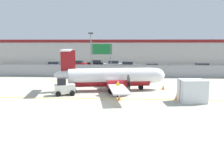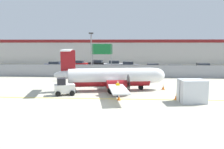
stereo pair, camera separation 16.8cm
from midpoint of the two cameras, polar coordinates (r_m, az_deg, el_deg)
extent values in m
plane|color=#B2AD99|center=(23.68, 0.58, -6.70)|extent=(140.00, 140.00, 0.00)
cube|color=yellow|center=(25.62, 0.81, -5.61)|extent=(84.00, 0.20, 0.01)
cube|color=gray|center=(41.23, 1.85, 0.74)|extent=(98.00, 0.04, 2.00)
cylinder|color=slate|center=(41.12, 1.86, 2.19)|extent=(98.00, 0.10, 0.10)
cube|color=#38383A|center=(52.76, 2.21, 1.16)|extent=(98.00, 17.00, 0.12)
cube|color=beige|center=(70.99, 2.56, 5.33)|extent=(91.00, 8.00, 6.50)
cube|color=maroon|center=(66.95, 2.52, 7.65)|extent=(91.00, 0.20, 0.80)
cylinder|color=white|center=(29.87, -0.28, -0.34)|extent=(10.38, 3.61, 1.90)
ellipsoid|color=white|center=(30.89, 9.67, -0.19)|extent=(2.63, 2.18, 1.80)
ellipsoid|color=white|center=(29.76, -10.61, -0.11)|extent=(3.02, 1.52, 1.05)
cylinder|color=maroon|center=(29.94, -0.28, -1.33)|extent=(9.28, 3.02, 1.48)
cube|color=white|center=(29.96, -0.09, -1.42)|extent=(4.31, 16.04, 0.18)
cylinder|color=maroon|center=(32.54, -0.23, -0.72)|extent=(2.32, 1.26, 0.90)
cone|color=black|center=(32.68, 1.77, -0.69)|extent=(0.52, 0.51, 0.44)
cylinder|color=#262626|center=(32.70, 2.03, -0.68)|extent=(0.40, 2.08, 2.10)
cylinder|color=maroon|center=(27.43, 0.92, -2.23)|extent=(2.32, 1.26, 0.90)
cone|color=black|center=(27.60, 3.29, -2.19)|extent=(0.52, 0.51, 0.44)
cylinder|color=#262626|center=(27.63, 3.60, -2.18)|extent=(0.40, 2.08, 2.10)
cube|color=maroon|center=(29.60, -10.16, 2.49)|extent=(1.71, 0.47, 3.10)
cube|color=white|center=(29.52, -10.49, 5.49)|extent=(1.90, 4.92, 0.14)
cylinder|color=#59595B|center=(30.60, 6.45, -2.03)|extent=(0.16, 0.16, 0.97)
cylinder|color=black|center=(30.68, 6.43, -2.92)|extent=(0.63, 0.32, 0.60)
cylinder|color=#59595B|center=(32.15, -1.22, -1.45)|extent=(0.16, 0.16, 0.90)
cylinder|color=black|center=(32.22, -1.22, -2.24)|extent=(0.79, 0.35, 0.76)
cylinder|color=#59595B|center=(27.81, -0.41, -2.84)|extent=(0.16, 0.16, 0.90)
cylinder|color=black|center=(27.89, -0.41, -3.74)|extent=(0.79, 0.35, 0.76)
cube|color=silver|center=(27.83, -10.89, -3.17)|extent=(2.43, 1.71, 0.90)
cube|color=black|center=(27.69, -11.65, -1.56)|extent=(1.16, 1.22, 0.70)
cube|color=black|center=(27.97, -8.52, -3.69)|extent=(0.48, 1.10, 0.30)
cylinder|color=black|center=(28.55, -9.43, -3.79)|extent=(0.59, 0.34, 0.56)
cylinder|color=black|center=(27.38, -9.23, -4.27)|extent=(0.59, 0.34, 0.56)
cylinder|color=black|center=(28.48, -12.44, -3.89)|extent=(0.59, 0.34, 0.56)
cylinder|color=black|center=(27.31, -12.38, -4.37)|extent=(0.59, 0.34, 0.56)
cylinder|color=#191E4C|center=(26.32, 1.36, -4.32)|extent=(0.22, 0.22, 0.85)
cylinder|color=#191E4C|center=(26.45, 1.03, -4.26)|extent=(0.22, 0.22, 0.85)
cylinder|color=yellow|center=(26.24, 1.20, -2.74)|extent=(0.48, 0.48, 0.60)
cylinder|color=yellow|center=(26.10, 1.57, -2.73)|extent=(0.14, 0.14, 0.55)
cylinder|color=yellow|center=(26.38, 0.84, -2.62)|extent=(0.14, 0.14, 0.55)
sphere|color=tan|center=(26.17, 1.20, -1.79)|extent=(0.22, 0.22, 0.22)
cube|color=silver|center=(25.30, 17.70, -3.59)|extent=(2.62, 2.27, 2.20)
cube|color=#333338|center=(25.30, 17.70, -3.59)|extent=(2.43, 0.36, 2.20)
cube|color=orange|center=(25.12, 1.45, -5.83)|extent=(0.36, 0.36, 0.04)
cone|color=orange|center=(25.05, 1.46, -5.12)|extent=(0.28, 0.28, 0.60)
cylinder|color=white|center=(25.03, 1.46, -4.94)|extent=(0.17, 0.17, 0.08)
cube|color=orange|center=(31.30, 11.46, -3.34)|extent=(0.36, 0.36, 0.04)
cone|color=orange|center=(31.24, 11.48, -2.76)|extent=(0.28, 0.28, 0.60)
cylinder|color=white|center=(31.23, 11.48, -2.62)|extent=(0.17, 0.17, 0.08)
cube|color=orange|center=(26.18, 14.30, -5.52)|extent=(0.36, 0.36, 0.04)
cone|color=orange|center=(26.11, 14.32, -4.83)|extent=(0.28, 0.28, 0.60)
cylinder|color=white|center=(26.10, 14.33, -4.66)|extent=(0.17, 0.17, 0.08)
cube|color=orange|center=(28.47, 0.64, -4.26)|extent=(0.36, 0.36, 0.04)
cone|color=orange|center=(28.41, 0.64, -3.62)|extent=(0.28, 0.28, 0.60)
cylinder|color=white|center=(28.39, 0.64, -3.46)|extent=(0.17, 0.17, 0.08)
cube|color=navy|center=(54.47, -13.35, 1.88)|extent=(4.30, 1.97, 0.80)
cube|color=#262D38|center=(54.38, -13.22, 2.59)|extent=(2.30, 1.70, 0.56)
cylinder|color=black|center=(53.97, -15.01, 1.44)|extent=(0.61, 0.24, 0.60)
cylinder|color=black|center=(55.71, -14.54, 1.63)|extent=(0.61, 0.24, 0.60)
cylinder|color=black|center=(53.33, -12.09, 1.46)|extent=(0.61, 0.24, 0.60)
cylinder|color=black|center=(55.08, -11.71, 1.65)|extent=(0.61, 0.24, 0.60)
cube|color=red|center=(56.87, -8.02, 2.23)|extent=(4.33, 2.04, 0.80)
cube|color=#262D38|center=(56.78, -7.89, 2.91)|extent=(2.32, 1.74, 0.56)
cylinder|color=black|center=(56.45, -9.63, 1.83)|extent=(0.61, 0.25, 0.60)
cylinder|color=black|center=(58.16, -9.09, 2.01)|extent=(0.61, 0.25, 0.60)
cylinder|color=black|center=(55.66, -6.89, 1.81)|extent=(0.61, 0.25, 0.60)
cylinder|color=black|center=(57.40, -6.42, 1.98)|extent=(0.61, 0.25, 0.60)
cube|color=black|center=(58.11, -3.70, 2.39)|extent=(4.38, 2.20, 0.80)
cube|color=#262D38|center=(58.02, -3.56, 3.06)|extent=(2.37, 1.82, 0.56)
cylinder|color=black|center=(57.63, -5.27, 2.02)|extent=(0.62, 0.27, 0.60)
cylinder|color=black|center=(59.36, -4.80, 2.18)|extent=(0.62, 0.27, 0.60)
cylinder|color=black|center=(56.94, -2.55, 1.98)|extent=(0.62, 0.27, 0.60)
cylinder|color=black|center=(58.69, -2.16, 2.14)|extent=(0.62, 0.27, 0.60)
cube|color=silver|center=(55.48, 0.07, 2.18)|extent=(4.31, 2.00, 0.80)
cube|color=#262D38|center=(55.43, 0.23, 2.88)|extent=(2.31, 1.72, 0.56)
cylinder|color=black|center=(54.61, -1.38, 1.75)|extent=(0.61, 0.24, 0.60)
cylinder|color=black|center=(56.41, -1.36, 1.93)|extent=(0.61, 0.24, 0.60)
cylinder|color=black|center=(54.65, 1.55, 1.76)|extent=(0.61, 0.24, 0.60)
cylinder|color=black|center=(56.44, 1.48, 1.93)|extent=(0.61, 0.24, 0.60)
cube|color=slate|center=(53.18, 3.64, 1.94)|extent=(4.25, 1.82, 0.80)
cube|color=#262D38|center=(53.12, 3.49, 2.67)|extent=(2.25, 1.62, 0.56)
cylinder|color=black|center=(54.08, 5.15, 1.67)|extent=(0.61, 0.22, 0.60)
cylinder|color=black|center=(52.29, 5.15, 1.48)|extent=(0.61, 0.22, 0.60)
cylinder|color=black|center=(54.16, 2.18, 1.70)|extent=(0.61, 0.22, 0.60)
cylinder|color=black|center=(52.37, 2.08, 1.51)|extent=(0.61, 0.22, 0.60)
cube|color=red|center=(49.09, 8.86, 1.41)|extent=(4.21, 1.72, 0.80)
cube|color=#262D38|center=(49.04, 9.05, 2.20)|extent=(2.21, 1.57, 0.56)
cylinder|color=black|center=(48.11, 7.29, 0.94)|extent=(0.60, 0.20, 0.60)
cylinder|color=black|center=(49.90, 7.15, 1.17)|extent=(0.60, 0.20, 0.60)
cylinder|color=black|center=(48.39, 10.60, 0.91)|extent=(0.60, 0.20, 0.60)
cylinder|color=black|center=(50.17, 10.34, 1.14)|extent=(0.60, 0.20, 0.60)
cube|color=gray|center=(47.31, 13.85, 1.06)|extent=(4.27, 1.87, 0.80)
cube|color=#262D38|center=(47.27, 14.05, 1.88)|extent=(2.26, 1.65, 0.56)
cylinder|color=black|center=(46.18, 12.39, 0.56)|extent=(0.61, 0.22, 0.60)
cylinder|color=black|center=(47.93, 11.97, 0.81)|extent=(0.61, 0.22, 0.60)
cylinder|color=black|center=(46.80, 15.75, 0.54)|extent=(0.61, 0.22, 0.60)
cylinder|color=black|center=(48.54, 15.22, 0.79)|extent=(0.61, 0.22, 0.60)
cube|color=#B28C19|center=(52.29, 19.96, 1.42)|extent=(4.36, 2.15, 0.80)
cube|color=#262D38|center=(52.17, 19.84, 2.16)|extent=(2.36, 1.79, 0.56)
cylinder|color=black|center=(53.70, 20.95, 1.17)|extent=(0.62, 0.26, 0.60)
cylinder|color=black|center=(52.06, 21.74, 0.96)|extent=(0.62, 0.26, 0.60)
cylinder|color=black|center=(52.63, 18.16, 1.18)|extent=(0.62, 0.26, 0.60)
cylinder|color=black|center=(50.97, 18.88, 0.96)|extent=(0.62, 0.26, 0.60)
cylinder|color=slate|center=(39.31, -4.94, 4.05)|extent=(0.16, 0.16, 7.00)
cube|color=#333333|center=(39.27, -5.00, 9.37)|extent=(0.70, 0.30, 0.24)
cylinder|color=slate|center=(43.61, -4.59, 3.39)|extent=(0.14, 0.14, 5.50)
cylinder|color=slate|center=(43.28, -0.39, 3.38)|extent=(0.14, 0.14, 5.50)
cube|color=#14662D|center=(43.33, -2.51, 5.83)|extent=(3.60, 0.10, 1.80)
camera|label=1|loc=(0.08, -90.16, -0.02)|focal=40.00mm
camera|label=2|loc=(0.08, 89.84, 0.02)|focal=40.00mm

